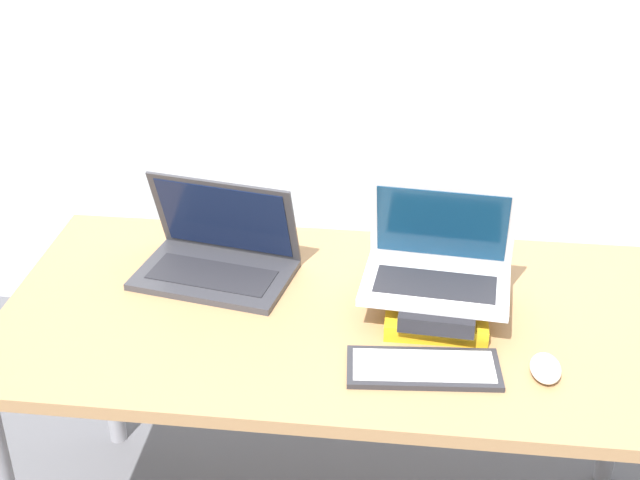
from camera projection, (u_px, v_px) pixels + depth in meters
name	position (u px, v px, depth m)	size (l,w,h in m)	color
desk	(347.00, 340.00, 2.01)	(1.54, 0.76, 0.72)	#9E754C
laptop_left	(218.00, 256.00, 2.10)	(0.39, 0.29, 0.23)	#333338
book_stack	(438.00, 301.00, 1.95)	(0.22, 0.28, 0.07)	gold
laptop_on_books	(438.00, 264.00, 1.93)	(0.33, 0.24, 0.22)	silver
wireless_keyboard	(423.00, 368.00, 1.79)	(0.32, 0.15, 0.01)	#28282D
mouse	(546.00, 368.00, 1.77)	(0.06, 0.10, 0.03)	white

